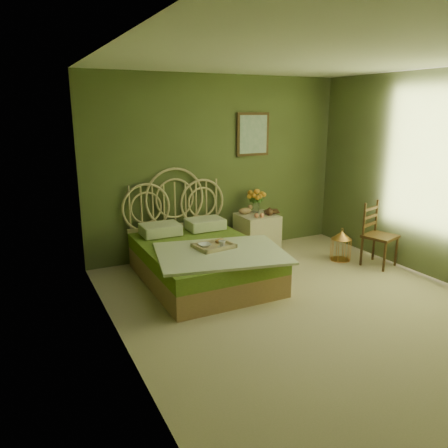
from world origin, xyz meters
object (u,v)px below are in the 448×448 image
nightstand (257,229)px  birdcage (341,246)px  chair (377,230)px  bed (201,257)px

nightstand → birdcage: nightstand is taller
nightstand → chair: nightstand is taller
bed → chair: (2.41, -0.57, 0.20)m
chair → birdcage: 0.54m
bed → birdcage: (2.09, -0.23, -0.08)m
chair → birdcage: chair is taller
bed → nightstand: bearing=27.2°
nightstand → birdcage: bearing=-42.5°
birdcage → chair: bearing=-47.2°
bed → nightstand: bed is taller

